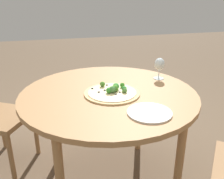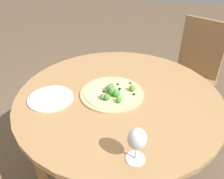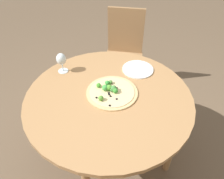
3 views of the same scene
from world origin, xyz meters
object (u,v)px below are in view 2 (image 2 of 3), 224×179
(chair_2, at_px, (191,72))
(pizza, at_px, (112,93))
(wine_glass, at_px, (137,140))
(plate_near, at_px, (51,98))

(chair_2, xyz_separation_m, pizza, (0.50, 0.84, 0.25))
(chair_2, xyz_separation_m, wine_glass, (0.31, 1.24, 0.35))
(wine_glass, xyz_separation_m, plate_near, (0.51, -0.28, -0.10))
(pizza, bearing_deg, chair_2, -120.86)
(chair_2, xyz_separation_m, plate_near, (0.82, 0.97, 0.24))
(wine_glass, distance_m, plate_near, 0.59)
(chair_2, distance_m, plate_near, 1.29)
(wine_glass, bearing_deg, pizza, -64.04)
(chair_2, bearing_deg, pizza, -91.06)
(wine_glass, bearing_deg, plate_near, -28.64)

